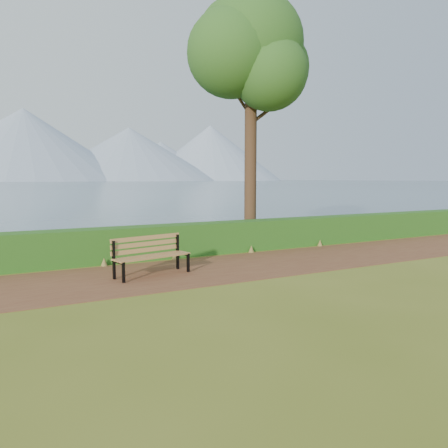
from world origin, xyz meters
TOP-DOWN VIEW (x-y plane):
  - ground at (0.00, 0.00)m, footprint 140.00×140.00m
  - path at (0.00, 0.30)m, footprint 40.00×3.40m
  - hedge at (0.00, 2.60)m, footprint 32.00×0.85m
  - water at (0.00, 260.00)m, footprint 700.00×510.00m
  - bench at (-2.41, 0.38)m, footprint 2.05×0.98m
  - tree at (2.30, 3.30)m, footprint 4.73×3.90m

SIDE VIEW (x-z plane):
  - ground at x=0.00m, z-range 0.00..0.00m
  - path at x=0.00m, z-range 0.00..0.01m
  - water at x=0.00m, z-range 0.00..0.01m
  - hedge at x=0.00m, z-range 0.00..1.00m
  - bench at x=-2.41m, z-range 0.08..1.07m
  - tree at x=2.30m, z-range 2.23..11.41m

